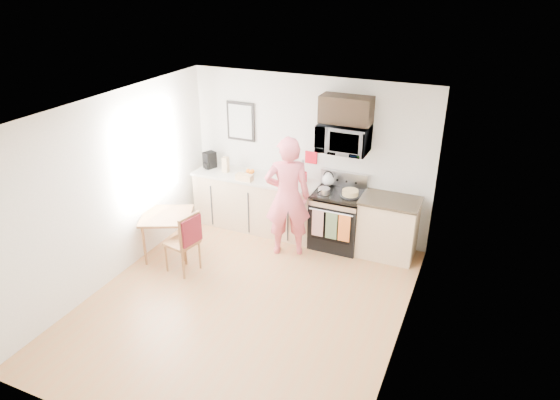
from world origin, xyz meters
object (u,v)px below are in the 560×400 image
at_px(range, 337,220).
at_px(dining_table, 167,220).
at_px(person, 288,197).
at_px(microwave, 344,138).
at_px(chair, 188,236).
at_px(cake, 350,193).

height_order(range, dining_table, range).
bearing_deg(person, microwave, -159.17).
bearing_deg(person, range, -164.34).
bearing_deg(range, person, -140.35).
height_order(person, chair, person).
bearing_deg(dining_table, range, 30.23).
distance_m(person, dining_table, 1.86).
distance_m(range, dining_table, 2.64).
bearing_deg(microwave, chair, -134.10).
bearing_deg(chair, range, 55.43).
xyz_separation_m(range, chair, (-1.69, -1.64, 0.18)).
xyz_separation_m(person, cake, (0.84, 0.45, 0.03)).
bearing_deg(chair, cake, 50.93).
bearing_deg(range, chair, -135.87).
xyz_separation_m(microwave, cake, (0.20, -0.18, -0.79)).
distance_m(range, person, 0.97).
height_order(range, microwave, microwave).
height_order(range, person, person).
height_order(range, cake, range).
xyz_separation_m(microwave, dining_table, (-2.28, -1.43, -1.16)).
distance_m(person, chair, 1.58).
distance_m(chair, cake, 2.49).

